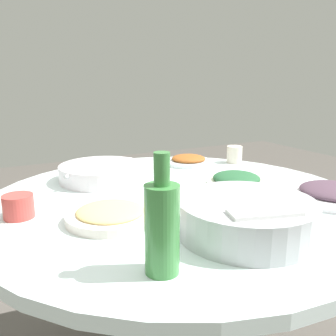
% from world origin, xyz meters
% --- Properties ---
extents(round_dining_table, '(1.16, 1.16, 0.76)m').
position_xyz_m(round_dining_table, '(0.00, 0.00, 0.64)').
color(round_dining_table, '#99999E').
rests_on(round_dining_table, ground).
extents(rice_bowl, '(0.32, 0.32, 0.09)m').
position_xyz_m(rice_bowl, '(0.01, -0.30, 0.80)').
color(rice_bowl, '#B2B5BA').
rests_on(rice_bowl, round_dining_table).
extents(soup_bowl, '(0.29, 0.29, 0.06)m').
position_xyz_m(soup_bowl, '(-0.14, 0.29, 0.79)').
color(soup_bowl, white).
rests_on(soup_bowl, round_dining_table).
extents(dish_greens, '(0.20, 0.20, 0.05)m').
position_xyz_m(dish_greens, '(0.22, 0.00, 0.78)').
color(dish_greens, silver).
rests_on(dish_greens, round_dining_table).
extents(dish_noodles, '(0.23, 0.23, 0.04)m').
position_xyz_m(dish_noodles, '(-0.24, -0.08, 0.78)').
color(dish_noodles, silver).
rests_on(dish_noodles, round_dining_table).
extents(dish_eggplant, '(0.24, 0.24, 0.05)m').
position_xyz_m(dish_eggplant, '(0.39, -0.24, 0.78)').
color(dish_eggplant, white).
rests_on(dish_eggplant, round_dining_table).
extents(dish_stirfry, '(0.19, 0.19, 0.04)m').
position_xyz_m(dish_stirfry, '(0.25, 0.36, 0.78)').
color(dish_stirfry, silver).
rests_on(dish_stirfry, round_dining_table).
extents(green_bottle, '(0.07, 0.07, 0.23)m').
position_xyz_m(green_bottle, '(-0.23, -0.36, 0.85)').
color(green_bottle, '#3C803E').
rests_on(green_bottle, round_dining_table).
extents(tea_cup_near, '(0.08, 0.08, 0.06)m').
position_xyz_m(tea_cup_near, '(-0.44, 0.05, 0.79)').
color(tea_cup_near, '#C5433D').
rests_on(tea_cup_near, round_dining_table).
extents(tea_cup_far, '(0.06, 0.06, 0.07)m').
position_xyz_m(tea_cup_far, '(0.44, 0.29, 0.80)').
color(tea_cup_far, beige).
rests_on(tea_cup_far, round_dining_table).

